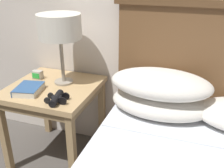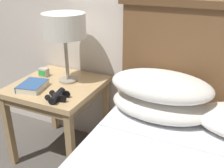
{
  "view_description": "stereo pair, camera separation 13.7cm",
  "coord_description": "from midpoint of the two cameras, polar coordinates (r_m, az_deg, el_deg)",
  "views": [
    {
      "loc": [
        0.32,
        -0.71,
        1.32
      ],
      "look_at": [
        -0.15,
        0.64,
        0.68
      ],
      "focal_mm": 42.0,
      "sensor_mm": 36.0,
      "label": 1
    },
    {
      "loc": [
        0.45,
        -0.66,
        1.32
      ],
      "look_at": [
        -0.15,
        0.64,
        0.68
      ],
      "focal_mm": 42.0,
      "sensor_mm": 36.0,
      "label": 2
    }
  ],
  "objects": [
    {
      "name": "binoculars_pair",
      "position": [
        1.62,
        -9.45,
        -2.62
      ],
      "size": [
        0.15,
        0.16,
        0.05
      ],
      "color": "black",
      "rests_on": "nightstand"
    },
    {
      "name": "book_on_nightstand",
      "position": [
        1.8,
        -14.86,
        -0.46
      ],
      "size": [
        0.19,
        0.22,
        0.04
      ],
      "color": "silver",
      "rests_on": "nightstand"
    },
    {
      "name": "table_lamp",
      "position": [
        1.77,
        -8.14,
        12.19
      ],
      "size": [
        0.28,
        0.28,
        0.47
      ],
      "color": "gray",
      "rests_on": "nightstand"
    },
    {
      "name": "nightstand",
      "position": [
        1.88,
        -9.66,
        -2.13
      ],
      "size": [
        0.58,
        0.58,
        0.58
      ],
      "color": "tan",
      "rests_on": "ground_plane"
    },
    {
      "name": "alarm_clock",
      "position": [
        1.99,
        -12.75,
        2.48
      ],
      "size": [
        0.07,
        0.05,
        0.06
      ],
      "color": "#B7B2A8",
      "rests_on": "nightstand"
    }
  ]
}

